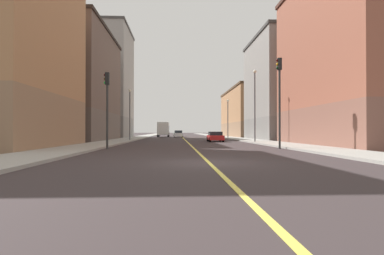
{
  "coord_description": "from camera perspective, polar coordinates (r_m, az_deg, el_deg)",
  "views": [
    {
      "loc": [
        -1.41,
        -13.8,
        1.36
      ],
      "look_at": [
        0.81,
        30.14,
        1.79
      ],
      "focal_mm": 30.52,
      "sensor_mm": 36.0,
      "label": 1
    }
  ],
  "objects": [
    {
      "name": "traffic_light_right_near",
      "position": [
        24.69,
        -14.63,
        4.8
      ],
      "size": [
        0.4,
        0.32,
        5.61
      ],
      "color": "#2D2D2D",
      "rests_on": "ground"
    },
    {
      "name": "building_left_far",
      "position": [
        73.44,
        11.14,
        2.46
      ],
      "size": [
        12.28,
        25.51,
        10.4
      ],
      "color": "#8F6B4F",
      "rests_on": "ground"
    },
    {
      "name": "sidewalk_right",
      "position": [
        63.23,
        -9.43,
        -1.71
      ],
      "size": [
        3.6,
        168.0,
        0.15
      ],
      "primitive_type": "cube",
      "color": "#9E9B93",
      "rests_on": "ground"
    },
    {
      "name": "sidewalk_left",
      "position": [
        63.61,
        6.16,
        -1.71
      ],
      "size": [
        3.6,
        168.0,
        0.15
      ],
      "primitive_type": "cube",
      "color": "#9E9B93",
      "rests_on": "ground"
    },
    {
      "name": "building_right_distant",
      "position": [
        66.14,
        -16.1,
        7.5
      ],
      "size": [
        12.28,
        14.34,
        21.19
      ],
      "color": "gray",
      "rests_on": "ground"
    },
    {
      "name": "building_right_midblock",
      "position": [
        47.31,
        -21.49,
        6.87
      ],
      "size": [
        12.28,
        18.71,
        14.87
      ],
      "color": "brown",
      "rests_on": "ground"
    },
    {
      "name": "car_green",
      "position": [
        78.24,
        -2.51,
        -1.08
      ],
      "size": [
        1.98,
        4.51,
        1.32
      ],
      "color": "#1E6B38",
      "rests_on": "ground"
    },
    {
      "name": "car_red",
      "position": [
        40.21,
        4.09,
        -1.62
      ],
      "size": [
        1.81,
        3.99,
        1.24
      ],
      "color": "red",
      "rests_on": "ground"
    },
    {
      "name": "street_lamp_left_far",
      "position": [
        55.2,
        6.29,
        2.3
      ],
      "size": [
        0.36,
        0.36,
        6.45
      ],
      "color": "#4C4C51",
      "rests_on": "ground"
    },
    {
      "name": "car_white",
      "position": [
        66.4,
        -2.4,
        -1.15
      ],
      "size": [
        1.79,
        4.22,
        1.41
      ],
      "color": "white",
      "rests_on": "ground"
    },
    {
      "name": "traffic_light_left_near",
      "position": [
        25.47,
        15.02,
        6.21
      ],
      "size": [
        0.4,
        0.32,
        6.82
      ],
      "color": "#2D2D2D",
      "rests_on": "ground"
    },
    {
      "name": "street_lamp_right_near",
      "position": [
        43.52,
        -10.81,
        3.21
      ],
      "size": [
        0.36,
        0.36,
        6.64
      ],
      "color": "#4C4C51",
      "rests_on": "ground"
    },
    {
      "name": "box_truck",
      "position": [
        70.69,
        -5.02,
        -0.3
      ],
      "size": [
        2.47,
        7.62,
        3.14
      ],
      "color": "navy",
      "rests_on": "ground"
    },
    {
      "name": "ground_plane",
      "position": [
        13.94,
        2.93,
        -6.15
      ],
      "size": [
        400.0,
        400.0,
        0.0
      ],
      "primitive_type": "plane",
      "color": "#362D2E",
      "rests_on": "ground"
    },
    {
      "name": "building_left_mid",
      "position": [
        51.65,
        17.4,
        6.51
      ],
      "size": [
        12.28,
        15.54,
        15.37
      ],
      "color": "slate",
      "rests_on": "ground"
    },
    {
      "name": "building_left_near",
      "position": [
        34.22,
        29.05,
        10.62
      ],
      "size": [
        12.28,
        18.08,
        15.89
      ],
      "color": "brown",
      "rests_on": "ground"
    },
    {
      "name": "lane_center_stripe",
      "position": [
        62.84,
        -1.61,
        -1.79
      ],
      "size": [
        0.16,
        154.0,
        0.01
      ],
      "primitive_type": "cube",
      "color": "#E5D14C",
      "rests_on": "ground"
    },
    {
      "name": "street_lamp_left_near",
      "position": [
        37.0,
        10.92,
        4.96
      ],
      "size": [
        0.36,
        0.36,
        7.97
      ],
      "color": "#4C4C51",
      "rests_on": "ground"
    }
  ]
}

